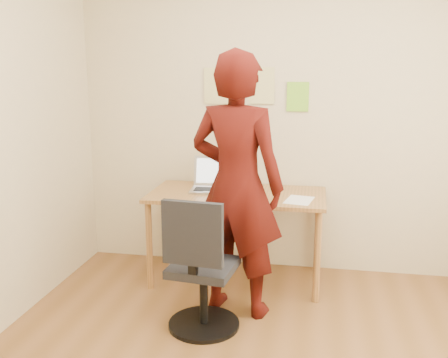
% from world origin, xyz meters
% --- Properties ---
extents(room, '(3.58, 3.58, 2.78)m').
position_xyz_m(room, '(0.00, 0.00, 1.35)').
color(room, brown).
rests_on(room, ground).
extents(desk, '(1.40, 0.70, 0.74)m').
position_xyz_m(desk, '(-0.34, 1.38, 0.65)').
color(desk, '#A06C37').
rests_on(desk, ground).
extents(laptop, '(0.38, 0.34, 0.26)m').
position_xyz_m(laptop, '(-0.55, 1.46, 0.79)').
color(laptop, '#AFAFB6').
rests_on(laptop, desk).
extents(paper_sheet, '(0.24, 0.30, 0.00)m').
position_xyz_m(paper_sheet, '(0.16, 1.25, 0.74)').
color(paper_sheet, white).
rests_on(paper_sheet, desk).
extents(phone, '(0.13, 0.15, 0.01)m').
position_xyz_m(phone, '(-0.16, 1.20, 0.75)').
color(phone, black).
rests_on(phone, desk).
extents(wall_note_left, '(0.21, 0.00, 0.30)m').
position_xyz_m(wall_note_left, '(-0.58, 1.74, 1.57)').
color(wall_note_left, '#D3C97E').
rests_on(wall_note_left, room).
extents(wall_note_mid, '(0.21, 0.00, 0.30)m').
position_xyz_m(wall_note_mid, '(-0.20, 1.74, 1.58)').
color(wall_note_mid, '#D3C97E').
rests_on(wall_note_mid, room).
extents(wall_note_right, '(0.18, 0.00, 0.24)m').
position_xyz_m(wall_note_right, '(0.10, 1.74, 1.49)').
color(wall_note_right, '#81CE2E').
rests_on(wall_note_right, room).
extents(office_chair, '(0.48, 0.48, 0.93)m').
position_xyz_m(office_chair, '(-0.45, 0.51, 0.40)').
color(office_chair, black).
rests_on(office_chair, ground).
extents(person, '(0.76, 0.59, 1.85)m').
position_xyz_m(person, '(-0.26, 0.86, 0.93)').
color(person, '#3E0C08').
rests_on(person, ground).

